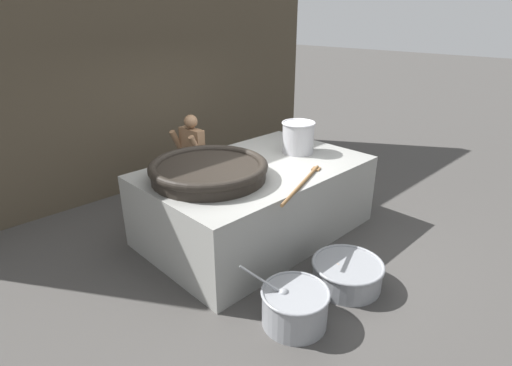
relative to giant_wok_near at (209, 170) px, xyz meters
The scene contains 9 objects.
ground_plane 1.35m from the giant_wok_near, ahead, with size 60.00×60.00×0.00m, color #474442.
back_wall 2.96m from the giant_wok_near, 74.50° to the left, with size 7.73×0.24×4.47m, color #4C4233.
hearth_platform 0.97m from the giant_wok_near, ahead, with size 3.05×1.94×1.02m.
giant_wok_near is the anchor object (origin of this frame).
stock_pot 1.59m from the giant_wok_near, ahead, with size 0.49×0.49×0.46m.
stirring_paddle 1.18m from the giant_wok_near, 53.00° to the right, with size 1.24×0.52×0.04m.
cook 1.45m from the giant_wok_near, 62.71° to the left, with size 0.37×0.56×1.51m.
prep_bowl_vegetables 1.95m from the giant_wok_near, 99.92° to the right, with size 0.72×0.78×0.67m.
prep_bowl_meat 2.07m from the giant_wok_near, 70.62° to the right, with size 0.83×0.83×0.31m.
Camera 1 is at (-3.56, -3.63, 2.92)m, focal length 28.00 mm.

